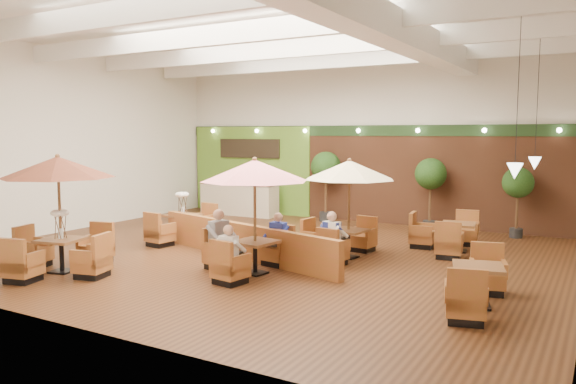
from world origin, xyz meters
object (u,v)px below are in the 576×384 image
Objects in this scene: table_4 at (478,287)px; table_2 at (347,186)px; diner_4 at (333,232)px; topiary_0 at (326,170)px; service_counter at (239,199)px; table_0 at (59,192)px; diner_2 at (220,234)px; table_1 at (252,190)px; table_5 at (447,237)px; topiary_2 at (518,185)px; diner_0 at (230,247)px; booth_divider at (243,241)px; diner_3 at (333,233)px; topiary_1 at (431,177)px; table_3 at (183,223)px; diner_1 at (277,233)px.

table_2 is at bearing 130.36° from table_4.
topiary_0 is at bearing 131.35° from diner_4.
service_counter is at bearing -176.65° from topiary_0.
diner_2 is (2.77, 1.94, -0.94)m from table_0.
table_1 is 0.99× the size of table_5.
diner_4 is at bearing -118.89° from topiary_2.
booth_divider is at bearing 117.59° from diner_0.
diner_2 reaches higher than diner_3.
topiary_1 is 2.92× the size of diner_3.
diner_3 is (6.34, -5.42, 0.16)m from service_counter.
table_5 is (3.97, 3.37, -0.08)m from booth_divider.
table_3 reaches higher than diner_4.
table_1 is at bearing 103.41° from diner_2.
diner_2 is at bearing 164.76° from table_4.
table_5 is 1.24× the size of topiary_2.
diner_2 reaches higher than diner_0.
topiary_0 reaches higher than diner_0.
booth_divider is at bearing -82.62° from topiary_0.
table_5 is 3.46m from diner_4.
topiary_1 reaches higher than table_4.
table_1 is 3.39× the size of diner_1.
diner_2 is 2.51m from diner_4.
topiary_2 reaches higher than diner_4.
topiary_2 is 6.47m from diner_3.
diner_2 is (-5.09, -7.16, -0.72)m from topiary_2.
table_3 is at bearing -73.12° from service_counter.
service_counter is 1.16× the size of table_0.
table_4 is 3.56× the size of diner_0.
booth_divider is 3.02× the size of topiary_2.
table_0 reaches higher than service_counter.
table_3 is 7.10m from table_5.
table_0 is at bearing -143.31° from table_5.
booth_divider is 1.13m from diner_2.
topiary_0 is at bearing 112.58° from table_1.
diner_2 is at bearing -128.43° from diner_4.
table_1 is at bearing -23.19° from table_3.
booth_divider is 8.39× the size of diner_0.
booth_divider is at bearing -159.31° from diner_3.
diner_4 reaches higher than diner_1.
diner_3 reaches higher than booth_divider.
table_1 is at bearing -120.67° from topiary_2.
topiary_2 is at bearing 38.79° from table_3.
topiary_0 reaches higher than topiary_1.
diner_2 is at bearing -58.00° from service_counter.
topiary_2 is at bearing 157.97° from diner_2.
table_3 is 1.00× the size of table_5.
diner_1 is (-4.55, 0.91, 0.38)m from table_4.
topiary_2 is (9.44, 0.20, 0.92)m from service_counter.
table_1 is 1.39m from diner_1.
table_4 is (9.80, -6.97, -0.23)m from service_counter.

